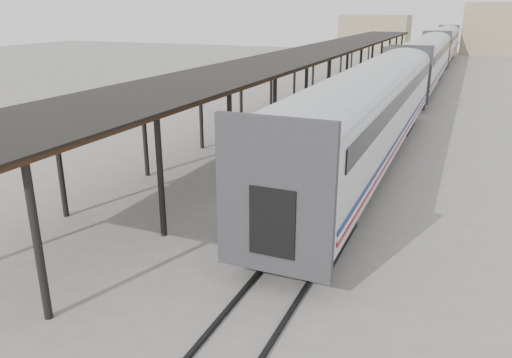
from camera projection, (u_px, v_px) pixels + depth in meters
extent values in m
plane|color=slate|center=(228.00, 219.00, 17.52)|extent=(160.00, 160.00, 0.00)
cube|color=silver|center=(369.00, 112.00, 22.47)|extent=(3.00, 24.00, 2.90)
cube|color=#28282B|center=(274.00, 200.00, 12.10)|extent=(3.04, 0.22, 3.50)
cube|color=black|center=(337.00, 90.00, 22.74)|extent=(0.04, 22.08, 0.65)
cube|color=black|center=(366.00, 148.00, 23.02)|extent=(2.55, 23.04, 0.50)
cube|color=silver|center=(425.00, 60.00, 45.11)|extent=(3.00, 24.00, 2.90)
cube|color=#28282B|center=(408.00, 76.00, 34.75)|extent=(3.04, 0.22, 3.50)
cube|color=black|center=(408.00, 50.00, 45.38)|extent=(0.04, 22.08, 0.65)
cube|color=black|center=(422.00, 79.00, 45.66)|extent=(2.55, 23.04, 0.50)
cube|color=silver|center=(443.00, 43.00, 67.75)|extent=(3.00, 24.00, 2.90)
cube|color=#28282B|center=(436.00, 49.00, 57.39)|extent=(3.04, 0.22, 3.50)
cube|color=black|center=(432.00, 36.00, 68.02)|extent=(0.04, 22.08, 0.65)
cube|color=black|center=(441.00, 56.00, 68.30)|extent=(2.55, 23.04, 0.50)
cube|color=black|center=(276.00, 172.00, 15.67)|extent=(0.50, 1.70, 2.00)
imported|color=beige|center=(276.00, 176.00, 15.72)|extent=(0.72, 0.89, 1.72)
cube|color=#9D6B44|center=(262.00, 194.00, 15.93)|extent=(0.57, 0.25, 0.42)
cube|color=#422B19|center=(325.00, 50.00, 38.39)|extent=(4.60, 64.00, 0.18)
cube|color=black|center=(325.00, 48.00, 38.35)|extent=(4.90, 64.30, 0.06)
cylinder|color=black|center=(298.00, 75.00, 39.80)|extent=(0.20, 0.20, 4.00)
cylinder|color=black|center=(372.00, 48.00, 66.79)|extent=(0.20, 0.20, 4.00)
cylinder|color=black|center=(37.00, 242.00, 11.28)|extent=(0.20, 0.20, 4.00)
cylinder|color=black|center=(349.00, 78.00, 38.28)|extent=(0.20, 0.20, 4.00)
cylinder|color=black|center=(403.00, 49.00, 65.28)|extent=(0.20, 0.20, 4.00)
cube|color=black|center=(413.00, 88.00, 46.20)|extent=(0.10, 150.00, 0.12)
cube|color=black|center=(430.00, 89.00, 45.66)|extent=(0.10, 150.00, 0.12)
cube|color=tan|center=(375.00, 32.00, 91.67)|extent=(12.00, 8.00, 6.00)
cube|color=brown|center=(253.00, 209.00, 16.34)|extent=(1.44, 2.49, 0.12)
cube|color=black|center=(253.00, 218.00, 16.45)|extent=(1.33, 2.39, 0.06)
cylinder|color=black|center=(229.00, 235.00, 15.83)|extent=(0.11, 0.41, 0.40)
cylinder|color=black|center=(259.00, 239.00, 15.53)|extent=(0.11, 0.41, 0.40)
cylinder|color=black|center=(248.00, 213.00, 17.54)|extent=(0.11, 0.41, 0.40)
cylinder|color=black|center=(276.00, 217.00, 17.24)|extent=(0.11, 0.41, 0.40)
cube|color=#343436|center=(253.00, 197.00, 16.86)|extent=(0.70, 0.58, 0.20)
cube|color=#9D6B44|center=(268.00, 198.00, 16.84)|extent=(0.56, 0.42, 0.19)
cube|color=black|center=(246.00, 202.00, 16.39)|extent=(0.71, 0.57, 0.25)
cube|color=#4B4C2D|center=(262.00, 204.00, 16.34)|extent=(0.50, 0.38, 0.17)
cube|color=#553022|center=(253.00, 193.00, 16.69)|extent=(0.53, 0.40, 0.19)
cube|color=#9D6B44|center=(248.00, 195.00, 16.39)|extent=(0.56, 0.48, 0.19)
cube|color=#343436|center=(253.00, 187.00, 16.68)|extent=(0.58, 0.49, 0.18)
cube|color=black|center=(261.00, 199.00, 16.27)|extent=(0.48, 0.37, 0.16)
cube|color=maroon|center=(306.00, 106.00, 35.26)|extent=(1.02, 1.50, 0.84)
cube|color=maroon|center=(309.00, 97.00, 35.38)|extent=(0.86, 0.66, 0.33)
cylinder|color=black|center=(298.00, 111.00, 35.13)|extent=(0.16, 0.35, 0.33)
cylinder|color=black|center=(308.00, 112.00, 34.77)|extent=(0.16, 0.35, 0.33)
cylinder|color=black|center=(304.00, 109.00, 35.96)|extent=(0.16, 0.35, 0.33)
cylinder|color=black|center=(314.00, 110.00, 35.60)|extent=(0.16, 0.35, 0.33)
imported|color=navy|center=(245.00, 188.00, 15.47)|extent=(0.52, 0.70, 1.75)
imported|color=black|center=(316.00, 107.00, 32.84)|extent=(1.16, 0.84, 1.82)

